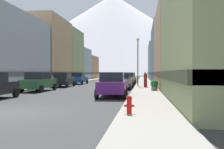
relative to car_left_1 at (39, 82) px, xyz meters
The scene contains 29 objects.
ground_plane 12.63m from the car_left_1, 72.45° to the right, with size 400.00×400.00×0.00m, color #383838.
sidewalk_left 23.13m from the car_left_1, 96.08° to the left, with size 2.50×100.00×0.15m, color gray.
sidewalk_right 25.10m from the car_left_1, 66.39° to the left, with size 2.50×100.00×0.15m, color gray.
storefront_left_2 20.16m from the car_left_1, 113.94° to the left, with size 8.86×10.35×11.08m.
storefront_left_3 29.45m from the car_left_1, 106.98° to the left, with size 9.91×9.12×10.80m.
storefront_left_4 37.56m from the car_left_1, 101.61° to the left, with size 7.97×8.19×7.72m.
storefront_left_5 46.85m from the car_left_1, 98.57° to the left, with size 6.85×9.93×6.51m.
storefront_right_1 17.82m from the car_left_1, 21.73° to the left, with size 10.18×13.38×9.00m.
storefront_right_2 25.75m from the car_left_1, 51.66° to the left, with size 9.31×13.18×9.69m.
storefront_right_3 36.06m from the car_left_1, 66.51° to the left, with size 6.37×11.88×7.39m.
storefront_right_4 46.90m from the car_left_1, 71.82° to the left, with size 6.87×10.08×9.78m.
storefront_right_5 57.07m from the car_left_1, 74.22° to the left, with size 8.66×9.79×10.14m.
car_left_1 is the anchor object (origin of this frame).
car_left_2 7.02m from the car_left_1, 89.98° to the left, with size 2.20×4.46×1.78m.
car_left_3 14.26m from the car_left_1, 90.00° to the left, with size 2.08×4.41×1.78m.
car_right_0 8.78m from the car_left_1, 30.04° to the right, with size 2.19×4.46×1.78m.
car_right_1 8.59m from the car_left_1, 27.80° to the left, with size 2.25×4.48×1.78m.
car_right_2 14.51m from the car_left_1, 58.41° to the left, with size 2.11×4.42×1.78m.
car_right_3 20.76m from the car_left_1, 68.52° to the left, with size 2.18×4.46×1.78m.
car_driving_0 41.94m from the car_left_1, 82.60° to the left, with size 2.06×4.40×1.78m.
fire_hydrant_near 15.39m from the car_left_1, 53.03° to the right, with size 0.40×0.22×0.70m.
potted_plant_0 10.81m from the car_left_1, ahead, with size 0.70×0.70×0.94m.
potted_plant_1 10.82m from the car_left_1, ahead, with size 0.54×0.54×0.86m.
potted_plant_2 5.34m from the car_left_1, 126.93° to the left, with size 0.49×0.49×0.79m.
pedestrian_0 13.44m from the car_left_1, 41.60° to the left, with size 0.36×0.36×1.73m.
pedestrian_1 11.67m from the car_left_1, 30.52° to the left, with size 0.36×0.36×1.66m.
pedestrian_2 11.43m from the car_left_1, 28.48° to the left, with size 0.36×0.36×1.65m.
streetlamp_right 12.46m from the car_left_1, 40.73° to the left, with size 0.36×0.36×5.86m.
mountain_backdrop 253.00m from the car_left_1, 95.53° to the left, with size 257.90×257.90×89.80m, color silver.
Camera 1 is at (5.99, -9.73, 1.74)m, focal length 38.76 mm.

